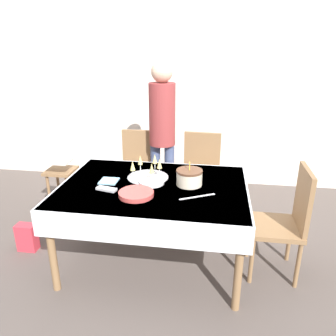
{
  "coord_description": "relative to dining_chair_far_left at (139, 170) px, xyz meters",
  "views": [
    {
      "loc": [
        0.5,
        -2.46,
        1.86
      ],
      "look_at": [
        0.11,
        0.11,
        0.86
      ],
      "focal_mm": 35.0,
      "sensor_mm": 36.0,
      "label": 1
    }
  ],
  "objects": [
    {
      "name": "ground_plane",
      "position": [
        0.35,
        -0.89,
        -0.52
      ],
      "size": [
        12.0,
        12.0,
        0.0
      ],
      "primitive_type": "plane",
      "color": "#564C47"
    },
    {
      "name": "napkin_pile",
      "position": [
        -0.05,
        -0.87,
        0.23
      ],
      "size": [
        0.15,
        0.15,
        0.01
      ],
      "color": "#8CC6E0",
      "rests_on": "dining_table"
    },
    {
      "name": "dining_table",
      "position": [
        0.35,
        -0.89,
        0.12
      ],
      "size": [
        1.56,
        1.14,
        0.74
      ],
      "color": "white",
      "rests_on": "ground_plane"
    },
    {
      "name": "person_standing",
      "position": [
        0.27,
        0.04,
        0.51
      ],
      "size": [
        0.28,
        0.28,
        1.7
      ],
      "color": "#3F4C72",
      "rests_on": "ground_plane"
    },
    {
      "name": "high_chair",
      "position": [
        -0.82,
        -0.24,
        -0.04
      ],
      "size": [
        0.33,
        0.35,
        0.71
      ],
      "color": "olive",
      "rests_on": "ground_plane"
    },
    {
      "name": "dining_chair_far_right",
      "position": [
        0.7,
        -0.0,
        0.0
      ],
      "size": [
        0.44,
        0.44,
        0.96
      ],
      "color": "olive",
      "rests_on": "ground_plane"
    },
    {
      "name": "fork_pile",
      "position": [
        -0.01,
        -1.04,
        0.23
      ],
      "size": [
        0.18,
        0.1,
        0.02
      ],
      "color": "silver",
      "rests_on": "dining_table"
    },
    {
      "name": "plate_stack_main",
      "position": [
        0.25,
        -1.1,
        0.24
      ],
      "size": [
        0.28,
        0.28,
        0.03
      ],
      "color": "#CC4C47",
      "rests_on": "dining_table"
    },
    {
      "name": "champagne_tray",
      "position": [
        0.27,
        -0.73,
        0.29
      ],
      "size": [
        0.36,
        0.36,
        0.18
      ],
      "color": "silver",
      "rests_on": "dining_table"
    },
    {
      "name": "birthday_cake",
      "position": [
        0.64,
        -0.83,
        0.29
      ],
      "size": [
        0.22,
        0.22,
        0.21
      ],
      "color": "beige",
      "rests_on": "dining_table"
    },
    {
      "name": "wall_back",
      "position": [
        0.35,
        1.05,
        0.83
      ],
      "size": [
        8.0,
        0.05,
        2.7
      ],
      "color": "silver",
      "rests_on": "ground_plane"
    },
    {
      "name": "cake_knife",
      "position": [
        0.72,
        -1.05,
        0.22
      ],
      "size": [
        0.27,
        0.16,
        0.0
      ],
      "color": "silver",
      "rests_on": "dining_table"
    },
    {
      "name": "plate_stack_dessert",
      "position": [
        0.32,
        -0.85,
        0.23
      ],
      "size": [
        0.22,
        0.22,
        0.03
      ],
      "color": "white",
      "rests_on": "dining_table"
    },
    {
      "name": "gift_bag",
      "position": [
        -0.88,
        -0.91,
        -0.39
      ],
      "size": [
        0.18,
        0.11,
        0.27
      ],
      "color": "#CC333F",
      "rests_on": "ground_plane"
    },
    {
      "name": "dining_chair_right_end",
      "position": [
        1.45,
        -0.89,
        0.0
      ],
      "size": [
        0.42,
        0.42,
        0.96
      ],
      "color": "olive",
      "rests_on": "ground_plane"
    },
    {
      "name": "dining_chair_far_left",
      "position": [
        0.0,
        0.0,
        0.0
      ],
      "size": [
        0.43,
        0.43,
        0.96
      ],
      "color": "olive",
      "rests_on": "ground_plane"
    }
  ]
}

